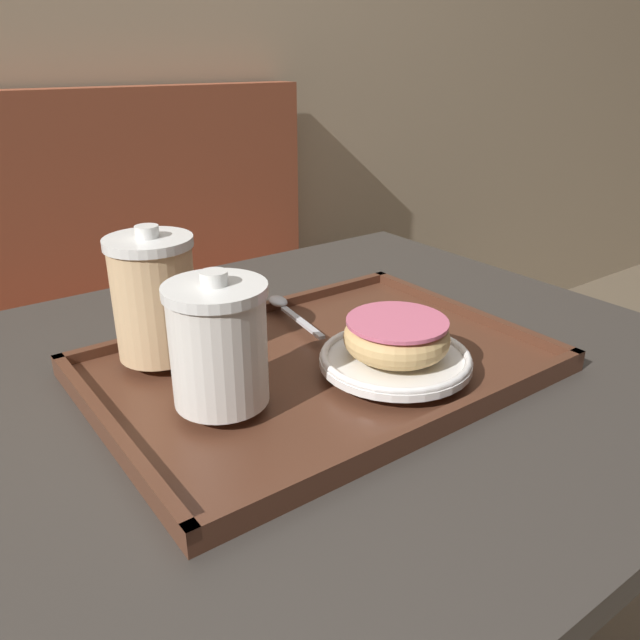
{
  "coord_description": "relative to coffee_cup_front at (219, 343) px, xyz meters",
  "views": [
    {
      "loc": [
        -0.33,
        -0.52,
        1.07
      ],
      "look_at": [
        0.04,
        -0.02,
        0.81
      ],
      "focal_mm": 35.0,
      "sensor_mm": 36.0,
      "label": 1
    }
  ],
  "objects": [
    {
      "name": "spoon",
      "position": [
        0.17,
        0.15,
        -0.05
      ],
      "size": [
        0.03,
        0.14,
        0.01
      ],
      "rotation": [
        0.0,
        0.0,
        1.43
      ],
      "color": "silver",
      "rests_on": "serving_tray"
    },
    {
      "name": "booth_bench",
      "position": [
        0.14,
        0.92,
        -0.51
      ],
      "size": [
        1.29,
        0.44,
        1.0
      ],
      "color": "brown",
      "rests_on": "ground_plane"
    },
    {
      "name": "coffee_cup_rear",
      "position": [
        -0.01,
        0.13,
        0.01
      ],
      "size": [
        0.09,
        0.09,
        0.14
      ],
      "color": "#E0B784",
      "rests_on": "serving_tray"
    },
    {
      "name": "plate_with_chocolate_donut",
      "position": [
        0.18,
        -0.04,
        -0.05
      ],
      "size": [
        0.16,
        0.16,
        0.01
      ],
      "color": "white",
      "rests_on": "serving_tray"
    },
    {
      "name": "donut_chocolate_glazed",
      "position": [
        0.18,
        -0.04,
        -0.03
      ],
      "size": [
        0.11,
        0.11,
        0.04
      ],
      "color": "#DBB270",
      "rests_on": "plate_with_chocolate_donut"
    },
    {
      "name": "serving_tray",
      "position": [
        0.13,
        0.02,
        -0.08
      ],
      "size": [
        0.48,
        0.34,
        0.02
      ],
      "color": "#512D1E",
      "rests_on": "cafe_table"
    },
    {
      "name": "coffee_cup_front",
      "position": [
        0.0,
        0.0,
        0.0
      ],
      "size": [
        0.09,
        0.09,
        0.13
      ],
      "color": "white",
      "rests_on": "serving_tray"
    },
    {
      "name": "cafe_table",
      "position": [
        0.1,
        0.05,
        -0.25
      ],
      "size": [
        0.99,
        0.77,
        0.74
      ],
      "color": "#38332D",
      "rests_on": "ground_plane"
    }
  ]
}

